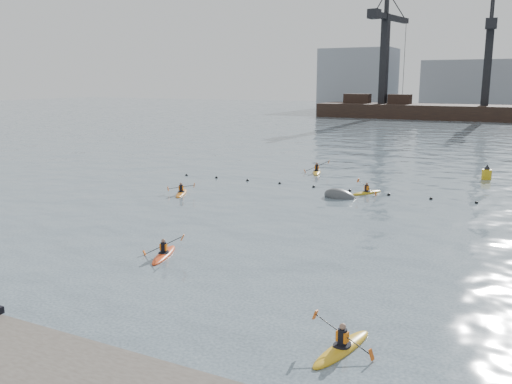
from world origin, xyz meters
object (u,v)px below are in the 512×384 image
Objects in this scene: kayaker_0 at (164,254)px; kayaker_3 at (367,192)px; kayaker_1 at (342,347)px; kayaker_5 at (317,172)px; mooring_buoy at (340,198)px; kayaker_2 at (181,193)px; nav_buoy at (487,174)px.

kayaker_0 is 19.40m from kayaker_3.
kayaker_5 reaches higher than kayaker_1.
kayaker_0 is 1.07× the size of kayaker_3.
kayaker_3 is at bearing 116.61° from kayaker_1.
mooring_buoy is (-7.28, 21.62, -0.10)m from kayaker_1.
mooring_buoy is at bearing 121.11° from kayaker_1.
kayaker_2 is 25.94m from nav_buoy.
kayaker_1 is 24.63m from kayaker_3.
kayaker_1 reaches higher than mooring_buoy.
kayaker_0 reaches higher than mooring_buoy.
kayaker_1 is 1.14× the size of kayaker_3.
kayaker_2 is (-7.64, 12.40, 0.00)m from kayaker_0.
kayaker_2 is at bearing -139.14° from nav_buoy.
kayaker_0 is 31.72m from nav_buoy.
kayaker_1 is 0.94× the size of kayaker_5.
kayaker_3 is at bearing 2.89° from kayaker_2.
kayaker_5 is at bearing 124.74° from kayaker_1.
kayaker_2 is at bearing -122.08° from kayaker_3.
mooring_buoy is 15.46m from nav_buoy.
kayaker_5 is (-12.68, 30.99, 0.01)m from kayaker_1.
kayaker_3 is 1.94× the size of nav_buoy.
nav_buoy is at bearing 100.11° from kayaker_1.
kayaker_1 reaches higher than kayaker_2.
kayaker_1 is at bearing -45.91° from kayaker_3.
kayaker_0 is at bearing 167.05° from kayaker_1.
kayaker_0 is 0.88× the size of kayaker_5.
kayaker_0 is at bearing -101.14° from mooring_buoy.
kayaker_3 is (12.18, 6.47, -0.00)m from kayaker_2.
mooring_buoy is at bearing -124.31° from nav_buoy.
kayaker_2 reaches higher than mooring_buoy.
nav_buoy is at bearing 15.80° from kayaker_2.
kayaker_5 is at bearing 76.33° from kayaker_0.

